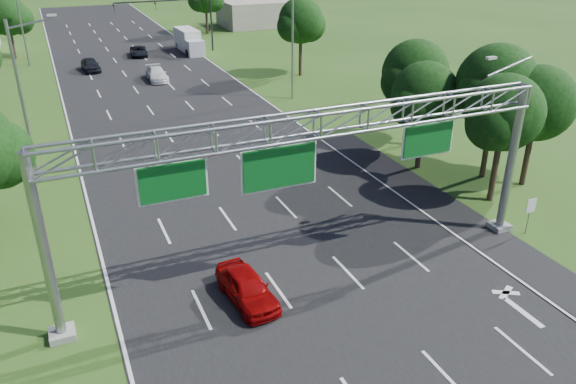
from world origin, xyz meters
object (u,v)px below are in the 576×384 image
sign_gantry (319,137)px  red_coupe (247,287)px  traffic_signal (184,12)px  box_truck (189,41)px  regulatory_sign (531,209)px

sign_gantry → red_coupe: 7.23m
traffic_signal → red_coupe: size_ratio=2.97×
red_coupe → box_truck: (11.34, 54.15, 0.66)m
sign_gantry → box_truck: bearing=81.8°
sign_gantry → regulatory_sign: 13.25m
sign_gantry → red_coupe: size_ratio=5.72×
regulatory_sign → red_coupe: 15.76m
traffic_signal → regulatory_sign: bearing=-84.8°
red_coupe → box_truck: 55.33m
regulatory_sign → red_coupe: size_ratio=0.51×
traffic_signal → red_coupe: traffic_signal is taller
sign_gantry → box_truck: sign_gantry is taller
traffic_signal → red_coupe: bearing=-101.4°
red_coupe → traffic_signal: bearing=73.1°
box_truck → sign_gantry: bearing=-100.4°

